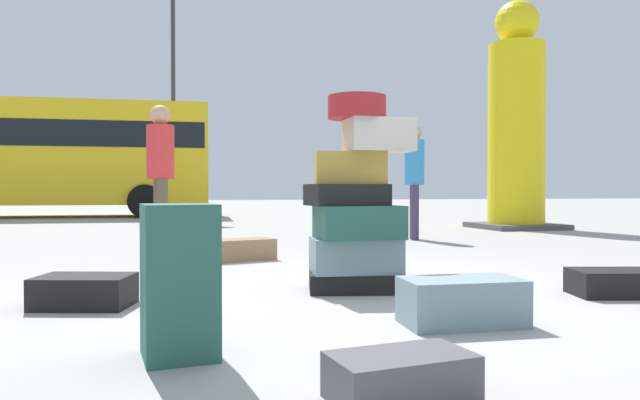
{
  "coord_description": "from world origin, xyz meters",
  "views": [
    {
      "loc": [
        -1.23,
        -3.98,
        0.75
      ],
      "look_at": [
        0.02,
        1.36,
        0.66
      ],
      "focal_mm": 32.97,
      "sensor_mm": 36.0,
      "label": 1
    }
  ],
  "objects_px": {
    "person_bearded_onlooker": "(414,171)",
    "yellow_dummy_statue": "(516,127)",
    "suitcase_teal_white_trunk": "(179,281)",
    "parked_bus": "(33,151)",
    "suitcase_slate_upright_blue": "(462,302)",
    "suitcase_charcoal_foreground_near": "(401,377)",
    "suitcase_brown_foreground_far": "(241,250)",
    "suitcase_black_behind_tower": "(84,291)",
    "suitcase_black_right_side": "(620,283)",
    "suitcase_tower": "(357,206)",
    "person_tourist_with_camera": "(160,166)",
    "lamp_post": "(173,54)"
  },
  "relations": [
    {
      "from": "suitcase_slate_upright_blue",
      "to": "suitcase_charcoal_foreground_near",
      "type": "bearing_deg",
      "value": -124.47
    },
    {
      "from": "suitcase_charcoal_foreground_near",
      "to": "suitcase_slate_upright_blue",
      "type": "height_order",
      "value": "suitcase_slate_upright_blue"
    },
    {
      "from": "person_bearded_onlooker",
      "to": "yellow_dummy_statue",
      "type": "xyz_separation_m",
      "value": [
        2.92,
        1.97,
        0.94
      ]
    },
    {
      "from": "suitcase_teal_white_trunk",
      "to": "parked_bus",
      "type": "distance_m",
      "value": 15.57
    },
    {
      "from": "suitcase_slate_upright_blue",
      "to": "yellow_dummy_statue",
      "type": "height_order",
      "value": "yellow_dummy_statue"
    },
    {
      "from": "suitcase_slate_upright_blue",
      "to": "yellow_dummy_statue",
      "type": "relative_size",
      "value": 0.15
    },
    {
      "from": "suitcase_charcoal_foreground_near",
      "to": "suitcase_black_right_side",
      "type": "bearing_deg",
      "value": 26.22
    },
    {
      "from": "suitcase_black_behind_tower",
      "to": "suitcase_black_right_side",
      "type": "height_order",
      "value": "suitcase_black_behind_tower"
    },
    {
      "from": "suitcase_black_right_side",
      "to": "yellow_dummy_statue",
      "type": "distance_m",
      "value": 7.73
    },
    {
      "from": "suitcase_black_right_side",
      "to": "person_tourist_with_camera",
      "type": "relative_size",
      "value": 0.39
    },
    {
      "from": "suitcase_slate_upright_blue",
      "to": "person_bearded_onlooker",
      "type": "relative_size",
      "value": 0.38
    },
    {
      "from": "person_tourist_with_camera",
      "to": "person_bearded_onlooker",
      "type": "bearing_deg",
      "value": 102.77
    },
    {
      "from": "suitcase_teal_white_trunk",
      "to": "person_bearded_onlooker",
      "type": "distance_m",
      "value": 6.62
    },
    {
      "from": "person_tourist_with_camera",
      "to": "lamp_post",
      "type": "height_order",
      "value": "lamp_post"
    },
    {
      "from": "person_bearded_onlooker",
      "to": "suitcase_charcoal_foreground_near",
      "type": "bearing_deg",
      "value": -5.28
    },
    {
      "from": "suitcase_brown_foreground_far",
      "to": "parked_bus",
      "type": "height_order",
      "value": "parked_bus"
    },
    {
      "from": "suitcase_charcoal_foreground_near",
      "to": "suitcase_teal_white_trunk",
      "type": "xyz_separation_m",
      "value": [
        -0.78,
        0.73,
        0.26
      ]
    },
    {
      "from": "suitcase_brown_foreground_far",
      "to": "suitcase_black_behind_tower",
      "type": "bearing_deg",
      "value": -134.74
    },
    {
      "from": "parked_bus",
      "to": "suitcase_teal_white_trunk",
      "type": "bearing_deg",
      "value": -73.15
    },
    {
      "from": "suitcase_charcoal_foreground_near",
      "to": "person_bearded_onlooker",
      "type": "distance_m",
      "value": 6.95
    },
    {
      "from": "suitcase_tower",
      "to": "suitcase_charcoal_foreground_near",
      "type": "bearing_deg",
      "value": -102.78
    },
    {
      "from": "suitcase_slate_upright_blue",
      "to": "suitcase_black_right_side",
      "type": "distance_m",
      "value": 1.61
    },
    {
      "from": "suitcase_tower",
      "to": "person_tourist_with_camera",
      "type": "bearing_deg",
      "value": 121.09
    },
    {
      "from": "suitcase_teal_white_trunk",
      "to": "person_tourist_with_camera",
      "type": "xyz_separation_m",
      "value": [
        -0.22,
        3.98,
        0.67
      ]
    },
    {
      "from": "suitcase_slate_upright_blue",
      "to": "suitcase_black_right_side",
      "type": "height_order",
      "value": "suitcase_slate_upright_blue"
    },
    {
      "from": "suitcase_black_behind_tower",
      "to": "person_bearded_onlooker",
      "type": "xyz_separation_m",
      "value": [
        4.03,
        4.32,
        0.93
      ]
    },
    {
      "from": "person_tourist_with_camera",
      "to": "suitcase_teal_white_trunk",
      "type": "bearing_deg",
      "value": -8.17
    },
    {
      "from": "lamp_post",
      "to": "yellow_dummy_statue",
      "type": "bearing_deg",
      "value": -44.74
    },
    {
      "from": "suitcase_black_right_side",
      "to": "person_bearded_onlooker",
      "type": "bearing_deg",
      "value": 97.53
    },
    {
      "from": "suitcase_slate_upright_blue",
      "to": "parked_bus",
      "type": "distance_m",
      "value": 15.78
    },
    {
      "from": "suitcase_slate_upright_blue",
      "to": "suitcase_black_right_side",
      "type": "relative_size",
      "value": 1.01
    },
    {
      "from": "suitcase_black_right_side",
      "to": "parked_bus",
      "type": "height_order",
      "value": "parked_bus"
    },
    {
      "from": "suitcase_teal_white_trunk",
      "to": "suitcase_slate_upright_blue",
      "type": "bearing_deg",
      "value": 2.64
    },
    {
      "from": "suitcase_brown_foreground_far",
      "to": "lamp_post",
      "type": "xyz_separation_m",
      "value": [
        -0.86,
        10.53,
        4.4
      ]
    },
    {
      "from": "suitcase_brown_foreground_far",
      "to": "parked_bus",
      "type": "xyz_separation_m",
      "value": [
        -4.65,
        11.37,
        1.72
      ]
    },
    {
      "from": "suitcase_black_behind_tower",
      "to": "person_bearded_onlooker",
      "type": "height_order",
      "value": "person_bearded_onlooker"
    },
    {
      "from": "person_tourist_with_camera",
      "to": "parked_bus",
      "type": "xyz_separation_m",
      "value": [
        -3.81,
        10.98,
        0.82
      ]
    },
    {
      "from": "suitcase_black_right_side",
      "to": "suitcase_teal_white_trunk",
      "type": "height_order",
      "value": "suitcase_teal_white_trunk"
    },
    {
      "from": "suitcase_black_behind_tower",
      "to": "suitcase_charcoal_foreground_near",
      "type": "bearing_deg",
      "value": -41.66
    },
    {
      "from": "yellow_dummy_statue",
      "to": "lamp_post",
      "type": "bearing_deg",
      "value": 135.26
    },
    {
      "from": "suitcase_tower",
      "to": "parked_bus",
      "type": "relative_size",
      "value": 0.15
    },
    {
      "from": "suitcase_brown_foreground_far",
      "to": "person_bearded_onlooker",
      "type": "distance_m",
      "value": 3.58
    },
    {
      "from": "suitcase_slate_upright_blue",
      "to": "person_tourist_with_camera",
      "type": "bearing_deg",
      "value": 117.29
    },
    {
      "from": "suitcase_charcoal_foreground_near",
      "to": "suitcase_black_behind_tower",
      "type": "height_order",
      "value": "suitcase_black_behind_tower"
    },
    {
      "from": "person_bearded_onlooker",
      "to": "suitcase_black_right_side",
      "type": "bearing_deg",
      "value": 12.69
    },
    {
      "from": "suitcase_charcoal_foreground_near",
      "to": "suitcase_slate_upright_blue",
      "type": "bearing_deg",
      "value": 44.72
    },
    {
      "from": "suitcase_black_right_side",
      "to": "yellow_dummy_statue",
      "type": "height_order",
      "value": "yellow_dummy_statue"
    },
    {
      "from": "suitcase_teal_white_trunk",
      "to": "yellow_dummy_statue",
      "type": "bearing_deg",
      "value": 42.05
    },
    {
      "from": "suitcase_charcoal_foreground_near",
      "to": "suitcase_black_right_side",
      "type": "relative_size",
      "value": 0.78
    },
    {
      "from": "suitcase_charcoal_foreground_near",
      "to": "suitcase_brown_foreground_far",
      "type": "distance_m",
      "value": 4.33
    }
  ]
}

